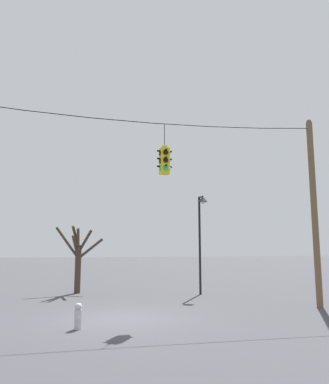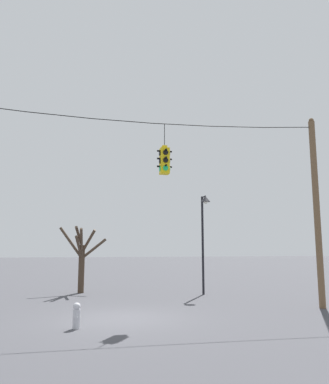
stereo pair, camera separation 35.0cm
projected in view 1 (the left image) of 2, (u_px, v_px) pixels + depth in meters
ground_plane at (121, 319)px, 12.67m from camera, size 200.00×200.00×0.00m
utility_pole_right at (314, 210)px, 15.70m from camera, size 0.26×0.26×7.94m
span_wire at (123, 117)px, 14.16m from camera, size 16.28×0.03×0.41m
traffic_light_over_intersection at (164, 161)px, 14.33m from camera, size 0.58×0.58×1.99m
street_lamp at (201, 220)px, 19.80m from camera, size 0.50×0.86×5.15m
bare_tree at (78, 257)px, 20.16m from camera, size 2.61×1.61×3.55m
fire_hydrant at (78, 316)px, 11.07m from camera, size 0.22×0.30×0.75m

